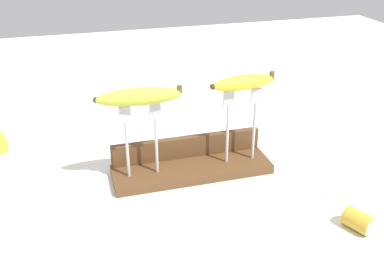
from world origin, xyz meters
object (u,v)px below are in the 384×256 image
banana_raised_left (139,97)px  banana_raised_right (243,82)px  fork_fallen_near (379,199)px  fork_stand_left (141,134)px  banana_chunk_far (359,221)px  fork_stand_right (241,119)px

banana_raised_left → banana_raised_right: banana_raised_right is taller
fork_fallen_near → banana_raised_right: bearing=138.7°
fork_stand_left → banana_raised_right: banana_raised_right is taller
banana_raised_right → fork_fallen_near: bearing=-41.3°
banana_raised_left → fork_fallen_near: (0.48, -0.22, -0.21)m
fork_stand_left → fork_fallen_near: bearing=-24.0°
banana_raised_left → banana_chunk_far: (0.38, -0.29, -0.20)m
banana_raised_right → fork_fallen_near: (0.24, -0.22, -0.22)m
fork_stand_left → fork_stand_right: (0.24, -0.00, 0.01)m
fork_stand_left → banana_chunk_far: fork_stand_left is taller
fork_fallen_near → banana_chunk_far: 0.13m
banana_raised_left → banana_raised_right: 0.24m
banana_raised_right → banana_chunk_far: size_ratio=2.41×
fork_fallen_near → banana_raised_left: bearing=156.0°
fork_stand_left → fork_fallen_near: (0.48, -0.22, -0.12)m
fork_stand_right → banana_raised_left: size_ratio=0.95×
fork_stand_left → fork_fallen_near: 0.54m
fork_fallen_near → banana_chunk_far: banana_chunk_far is taller
banana_raised_right → fork_stand_left: bearing=180.0°
fork_stand_left → fork_fallen_near: fork_stand_left is taller
banana_raised_right → banana_raised_left: bearing=180.0°
fork_stand_right → banana_chunk_far: fork_stand_right is taller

